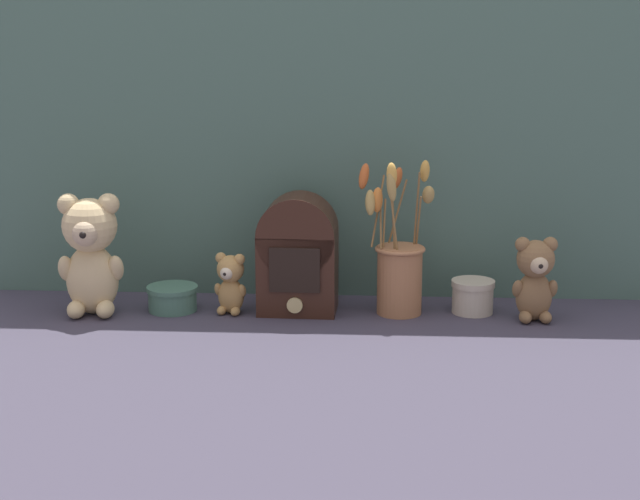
{
  "coord_description": "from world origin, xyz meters",
  "views": [
    {
      "loc": [
        0.12,
        -2.0,
        0.61
      ],
      "look_at": [
        0.0,
        0.02,
        0.14
      ],
      "focal_mm": 55.0,
      "sensor_mm": 36.0,
      "label": 1
    }
  ],
  "objects_px": {
    "teddy_bear_medium": "(535,277)",
    "decorative_tin_tall": "(473,296)",
    "teddy_bear_small": "(230,282)",
    "vintage_radio": "(298,253)",
    "teddy_bear_large": "(91,252)",
    "flower_vase": "(399,267)",
    "decorative_tin_short": "(172,298)"
  },
  "relations": [
    {
      "from": "teddy_bear_small",
      "to": "vintage_radio",
      "type": "bearing_deg",
      "value": 10.16
    },
    {
      "from": "flower_vase",
      "to": "decorative_tin_short",
      "type": "relative_size",
      "value": 3.01
    },
    {
      "from": "teddy_bear_small",
      "to": "flower_vase",
      "type": "height_order",
      "value": "flower_vase"
    },
    {
      "from": "vintage_radio",
      "to": "decorative_tin_tall",
      "type": "bearing_deg",
      "value": 1.41
    },
    {
      "from": "vintage_radio",
      "to": "decorative_tin_short",
      "type": "bearing_deg",
      "value": -177.46
    },
    {
      "from": "teddy_bear_small",
      "to": "vintage_radio",
      "type": "relative_size",
      "value": 0.52
    },
    {
      "from": "teddy_bear_medium",
      "to": "decorative_tin_tall",
      "type": "distance_m",
      "value": 0.14
    },
    {
      "from": "teddy_bear_medium",
      "to": "vintage_radio",
      "type": "distance_m",
      "value": 0.5
    },
    {
      "from": "teddy_bear_large",
      "to": "flower_vase",
      "type": "xyz_separation_m",
      "value": [
        0.65,
        0.04,
        -0.03
      ]
    },
    {
      "from": "decorative_tin_tall",
      "to": "vintage_radio",
      "type": "bearing_deg",
      "value": -178.59
    },
    {
      "from": "teddy_bear_medium",
      "to": "decorative_tin_tall",
      "type": "bearing_deg",
      "value": 158.13
    },
    {
      "from": "teddy_bear_large",
      "to": "teddy_bear_small",
      "type": "xyz_separation_m",
      "value": [
        0.29,
        0.02,
        -0.07
      ]
    },
    {
      "from": "flower_vase",
      "to": "decorative_tin_tall",
      "type": "relative_size",
      "value": 3.57
    },
    {
      "from": "teddy_bear_large",
      "to": "teddy_bear_medium",
      "type": "height_order",
      "value": "teddy_bear_large"
    },
    {
      "from": "teddy_bear_large",
      "to": "vintage_radio",
      "type": "bearing_deg",
      "value": 6.16
    },
    {
      "from": "teddy_bear_small",
      "to": "decorative_tin_short",
      "type": "xyz_separation_m",
      "value": [
        -0.13,
        0.01,
        -0.04
      ]
    },
    {
      "from": "flower_vase",
      "to": "decorative_tin_tall",
      "type": "distance_m",
      "value": 0.17
    },
    {
      "from": "teddy_bear_small",
      "to": "decorative_tin_tall",
      "type": "xyz_separation_m",
      "value": [
        0.52,
        0.03,
        -0.03
      ]
    },
    {
      "from": "teddy_bear_medium",
      "to": "decorative_tin_tall",
      "type": "height_order",
      "value": "teddy_bear_medium"
    },
    {
      "from": "teddy_bear_large",
      "to": "decorative_tin_short",
      "type": "bearing_deg",
      "value": 12.04
    },
    {
      "from": "vintage_radio",
      "to": "flower_vase",
      "type": "bearing_deg",
      "value": -0.92
    },
    {
      "from": "decorative_tin_tall",
      "to": "decorative_tin_short",
      "type": "bearing_deg",
      "value": -178.12
    },
    {
      "from": "decorative_tin_short",
      "to": "vintage_radio",
      "type": "bearing_deg",
      "value": 2.54
    },
    {
      "from": "teddy_bear_large",
      "to": "flower_vase",
      "type": "distance_m",
      "value": 0.65
    },
    {
      "from": "teddy_bear_medium",
      "to": "flower_vase",
      "type": "bearing_deg",
      "value": 172.67
    },
    {
      "from": "vintage_radio",
      "to": "decorative_tin_short",
      "type": "distance_m",
      "value": 0.29
    },
    {
      "from": "teddy_bear_large",
      "to": "decorative_tin_short",
      "type": "height_order",
      "value": "teddy_bear_large"
    },
    {
      "from": "teddy_bear_small",
      "to": "teddy_bear_medium",
      "type": "bearing_deg",
      "value": -1.27
    },
    {
      "from": "teddy_bear_medium",
      "to": "teddy_bear_small",
      "type": "bearing_deg",
      "value": 178.73
    },
    {
      "from": "teddy_bear_medium",
      "to": "decorative_tin_short",
      "type": "xyz_separation_m",
      "value": [
        -0.77,
        0.03,
        -0.07
      ]
    },
    {
      "from": "teddy_bear_small",
      "to": "decorative_tin_short",
      "type": "bearing_deg",
      "value": 174.02
    },
    {
      "from": "teddy_bear_large",
      "to": "flower_vase",
      "type": "relative_size",
      "value": 0.79
    }
  ]
}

